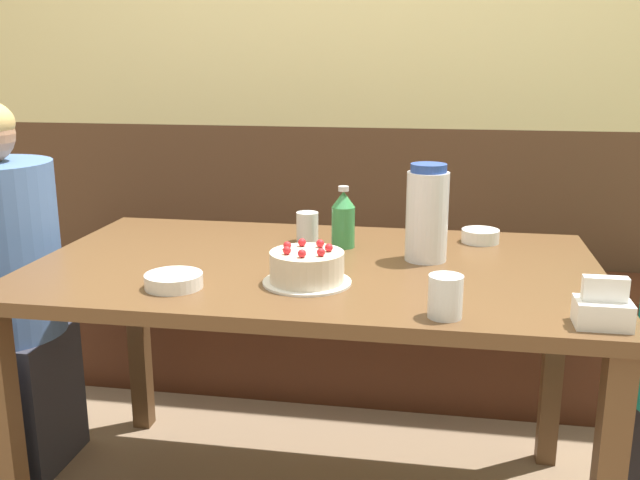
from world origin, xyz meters
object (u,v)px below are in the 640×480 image
at_px(birthday_cake, 307,268).
at_px(glass_water_tall, 307,227).
at_px(water_pitcher, 427,214).
at_px(glass_tumbler_short, 426,229).
at_px(person_grey_tee, 1,293).
at_px(bowl_soup_white, 480,236).
at_px(soju_bottle, 343,219).
at_px(bowl_rice_small, 174,281).
at_px(bench_seat, 352,330).
at_px(glass_shot_small, 445,296).
at_px(napkin_holder, 603,308).

bearing_deg(birthday_cake, glass_water_tall, 100.69).
xyz_separation_m(birthday_cake, water_pitcher, (0.28, 0.26, 0.09)).
xyz_separation_m(glass_tumbler_short, person_grey_tee, (-1.29, -0.17, -0.22)).
xyz_separation_m(water_pitcher, bowl_soup_white, (0.15, 0.22, -0.11)).
bearing_deg(soju_bottle, bowl_rice_small, -128.02).
relative_size(bench_seat, soju_bottle, 13.67).
height_order(bowl_rice_small, glass_tumbler_short, glass_tumbler_short).
relative_size(bench_seat, bowl_rice_small, 17.67).
bearing_deg(bowl_soup_white, birthday_cake, -132.11).
bearing_deg(bowl_soup_white, soju_bottle, -162.49).
height_order(water_pitcher, soju_bottle, water_pitcher).
bearing_deg(bowl_soup_white, glass_tumbler_short, -167.91).
height_order(birthday_cake, glass_water_tall, birthday_cake).
bearing_deg(glass_shot_small, bowl_rice_small, 171.79).
height_order(birthday_cake, person_grey_tee, person_grey_tee).
height_order(birthday_cake, bowl_rice_small, birthday_cake).
bearing_deg(bowl_rice_small, birthday_cake, 15.89).
xyz_separation_m(bench_seat, glass_tumbler_short, (0.29, -0.57, 0.56)).
relative_size(soju_bottle, bowl_soup_white, 1.61).
relative_size(glass_shot_small, person_grey_tee, 0.08).
bearing_deg(water_pitcher, person_grey_tee, 179.18).
distance_m(water_pitcher, soju_bottle, 0.26).
distance_m(soju_bottle, napkin_holder, 0.81).
relative_size(glass_tumbler_short, glass_shot_small, 0.94).
relative_size(water_pitcher, soju_bottle, 1.47).
xyz_separation_m(bench_seat, bowl_soup_white, (0.44, -0.53, 0.54)).
relative_size(birthday_cake, napkin_holder, 1.96).
xyz_separation_m(bowl_rice_small, glass_tumbler_short, (0.58, 0.53, 0.03)).
distance_m(bowl_rice_small, glass_water_tall, 0.54).
bearing_deg(birthday_cake, bowl_rice_small, -164.11).
height_order(glass_shot_small, person_grey_tee, person_grey_tee).
height_order(birthday_cake, water_pitcher, water_pitcher).
bearing_deg(glass_water_tall, person_grey_tee, -172.39).
xyz_separation_m(birthday_cake, glass_shot_small, (0.33, -0.18, 0.01)).
distance_m(soju_bottle, person_grey_tee, 1.09).
height_order(bench_seat, person_grey_tee, person_grey_tee).
distance_m(bench_seat, glass_water_tall, 0.83).
distance_m(bench_seat, water_pitcher, 1.03).
bearing_deg(soju_bottle, napkin_holder, -41.18).
xyz_separation_m(bench_seat, person_grey_tee, (-1.01, -0.73, 0.34)).
bearing_deg(bowl_soup_white, glass_shot_small, -98.79).
bearing_deg(glass_water_tall, glass_tumbler_short, 6.64).
relative_size(water_pitcher, glass_tumbler_short, 3.04).
distance_m(bench_seat, glass_shot_small, 1.36).
xyz_separation_m(bench_seat, water_pitcher, (0.29, -0.75, 0.64)).
distance_m(bowl_rice_small, person_grey_tee, 0.82).
height_order(soju_bottle, glass_water_tall, soju_bottle).
distance_m(bench_seat, soju_bottle, 0.89).
bearing_deg(bench_seat, water_pitcher, -68.93).
bearing_deg(person_grey_tee, glass_shot_small, -18.63).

